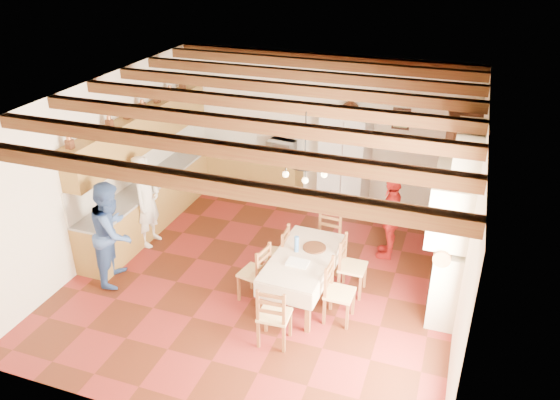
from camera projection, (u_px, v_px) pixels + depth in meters
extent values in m
cube|color=#491D0E|center=(268.00, 274.00, 9.11)|extent=(6.00, 6.50, 0.02)
cube|color=white|center=(266.00, 98.00, 7.75)|extent=(6.00, 6.50, 0.02)
cube|color=#F2E7C8|center=(323.00, 127.00, 11.17)|extent=(6.00, 0.02, 3.00)
cube|color=#F2E7C8|center=(158.00, 323.00, 5.69)|extent=(6.00, 0.02, 3.00)
cube|color=#F2E7C8|center=(103.00, 167.00, 9.32)|extent=(0.02, 6.50, 3.00)
cube|color=#F2E7C8|center=(471.00, 225.00, 7.54)|extent=(0.02, 6.50, 3.00)
cube|color=brown|center=(157.00, 200.00, 10.60)|extent=(0.60, 4.30, 0.86)
cube|color=brown|center=(249.00, 170.00, 11.86)|extent=(2.30, 0.60, 0.86)
cube|color=slate|center=(155.00, 179.00, 10.39)|extent=(0.62, 4.30, 0.04)
cube|color=slate|center=(248.00, 151.00, 11.65)|extent=(2.34, 0.62, 0.04)
cube|color=silver|center=(140.00, 161.00, 10.33)|extent=(0.03, 4.30, 0.60)
cube|color=silver|center=(253.00, 133.00, 11.75)|extent=(2.30, 0.03, 0.60)
cube|color=brown|center=(143.00, 129.00, 9.99)|extent=(0.35, 4.20, 0.70)
cube|color=#301D17|center=(401.00, 119.00, 10.53)|extent=(0.34, 0.03, 0.42)
cube|color=white|center=(346.00, 158.00, 11.13)|extent=(1.04, 0.89, 1.89)
cube|color=silver|center=(303.00, 257.00, 8.23)|extent=(0.93, 1.72, 0.05)
cube|color=brown|center=(262.00, 301.00, 7.89)|extent=(0.07, 0.07, 0.70)
cube|color=brown|center=(308.00, 312.00, 7.66)|extent=(0.07, 0.07, 0.70)
cube|color=brown|center=(298.00, 249.00, 9.14)|extent=(0.07, 0.07, 0.70)
cube|color=brown|center=(338.00, 257.00, 8.91)|extent=(0.07, 0.07, 0.70)
torus|color=black|center=(305.00, 164.00, 7.54)|extent=(0.47, 0.47, 0.03)
imported|color=silver|center=(147.00, 201.00, 9.62)|extent=(0.42, 0.63, 1.70)
imported|color=#365498|center=(113.00, 232.00, 8.61)|extent=(0.88, 1.00, 1.73)
imported|color=red|center=(391.00, 217.00, 9.29)|extent=(0.41, 0.90, 1.51)
imported|color=silver|center=(281.00, 148.00, 11.35)|extent=(0.60, 0.45, 0.31)
imported|color=#38180C|center=(351.00, 106.00, 10.62)|extent=(0.34, 0.34, 0.33)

